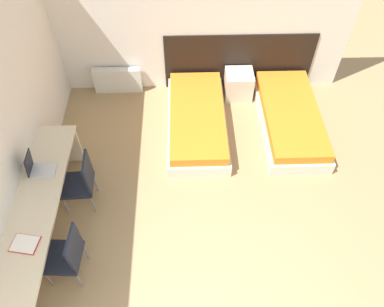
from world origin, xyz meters
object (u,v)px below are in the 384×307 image
Objects in this scene: nightstand at (239,84)px; laptop at (38,168)px; bed_near_window at (197,120)px; chair_near_laptop at (81,181)px; chair_near_notebook at (67,255)px; bed_near_door at (290,118)px.

nightstand is 1.48× the size of laptop.
nightstand is at bearing 46.47° from bed_near_window.
bed_near_window is at bearing 37.89° from chair_near_laptop.
chair_near_notebook is at bearing -93.18° from chair_near_laptop.
nightstand is 0.52× the size of chair_near_notebook.
chair_near_laptop reaches higher than nightstand.
laptop is at bearing 178.55° from chair_near_laptop.
chair_near_laptop reaches higher than bed_near_window.
chair_near_laptop is (-1.55, -1.35, 0.31)m from bed_near_window.
bed_near_door is 1.08m from nightstand.
bed_near_door is (1.49, 0.00, 0.00)m from bed_near_window.
nightstand is 3.91m from chair_near_notebook.
bed_near_door is 2.19× the size of chair_near_laptop.
bed_near_window is at bearing -133.53° from nightstand.
bed_near_window and bed_near_door have the same top height.
nightstand is at bearing 57.43° from chair_near_notebook.
bed_near_window is 1.00× the size of bed_near_door.
chair_near_notebook reaches higher than bed_near_door.
bed_near_window is 2.19× the size of chair_near_laptop.
chair_near_notebook is at bearing -66.01° from laptop.
nightstand is 3.54m from laptop.
laptop is (-0.45, 0.99, 0.32)m from chair_near_notebook.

